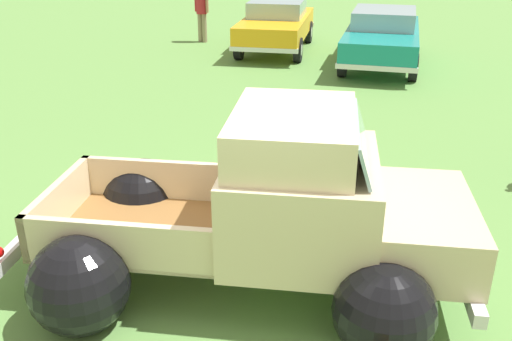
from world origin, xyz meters
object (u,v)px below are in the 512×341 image
Objects in this scene: show_car_0 at (276,24)px; spectator_1 at (202,8)px; vintage_pickup_truck at (275,220)px; show_car_1 at (382,35)px.

spectator_1 is at bearing -107.46° from show_car_0.
spectator_1 is (-2.57, 0.45, 0.26)m from show_car_0.
vintage_pickup_truck reaches higher than spectator_1.
vintage_pickup_truck is at bearing 42.51° from spectator_1.
show_car_0 is 3.30m from show_car_1.
vintage_pickup_truck is 13.12m from spectator_1.
spectator_1 is (-5.90, 11.71, 0.29)m from vintage_pickup_truck.
vintage_pickup_truck is 2.69× the size of spectator_1.
show_car_0 is (-3.33, 11.26, 0.02)m from vintage_pickup_truck.
vintage_pickup_truck reaches higher than show_car_1.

